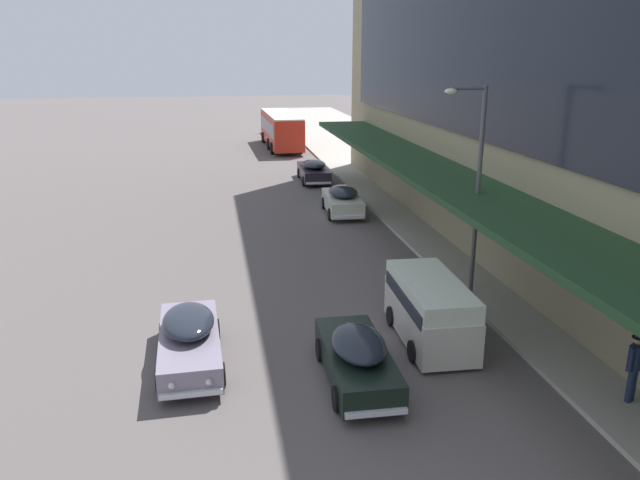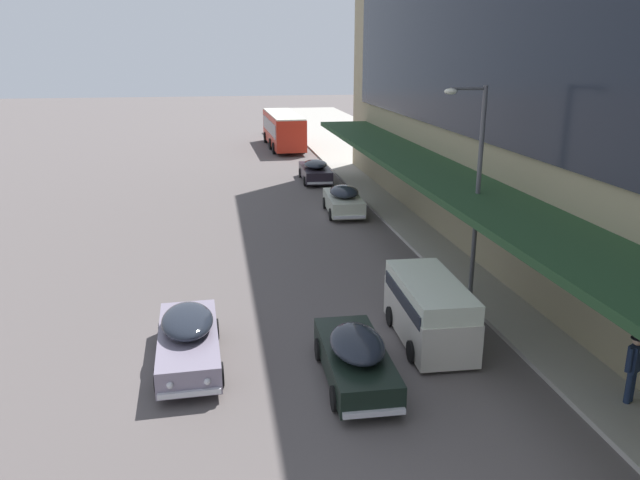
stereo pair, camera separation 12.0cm
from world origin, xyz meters
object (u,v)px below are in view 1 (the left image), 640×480
Objects in this scene: sedan_oncoming_rear at (357,356)px; sedan_trailing_mid at (314,171)px; sedan_oncoming_front at (273,128)px; sedan_far_back at (343,200)px; pedestrian_at_kerb at (635,364)px; transit_bus_kerbside_front at (281,128)px; vw_van at (429,306)px; sedan_trailing_near at (189,339)px; street_lamp at (474,178)px.

sedan_oncoming_rear is 27.01m from sedan_trailing_mid.
sedan_oncoming_front is 33.92m from sedan_far_back.
pedestrian_at_kerb is at bearing -81.18° from sedan_far_back.
transit_bus_kerbside_front reaches higher than sedan_trailing_mid.
sedan_trailing_mid is at bearing 88.86° from vw_van.
pedestrian_at_kerb reaches higher than sedan_far_back.
sedan_oncoming_rear is 6.90m from pedestrian_at_kerb.
sedan_oncoming_front is 0.98× the size of sedan_trailing_mid.
sedan_oncoming_rear is at bearing -93.80° from transit_bus_kerbside_front.
sedan_trailing_near is 17.68m from sedan_far_back.
pedestrian_at_kerb is (10.91, -4.26, 0.44)m from sedan_trailing_near.
sedan_far_back is 0.61× the size of street_lamp.
transit_bus_kerbside_front is at bearing 94.64° from pedestrian_at_kerb.
street_lamp reaches higher than sedan_trailing_near.
sedan_trailing_mid is 1.10× the size of vw_van.
vw_van is at bearing -90.10° from transit_bus_kerbside_front.
sedan_oncoming_front is 1.02× the size of sedan_trailing_near.
sedan_oncoming_rear is 2.45× the size of pedestrian_at_kerb.
street_lamp is (1.94, -12.57, 3.61)m from sedan_far_back.
sedan_trailing_mid is at bearing 96.31° from pedestrian_at_kerb.
sedan_trailing_mid is (0.27, -24.87, -0.00)m from sedan_oncoming_front.
pedestrian_at_kerb is (3.49, -54.05, 0.43)m from sedan_oncoming_front.
sedan_oncoming_rear is 0.90× the size of sedan_trailing_mid.
pedestrian_at_kerb is (3.22, -29.17, 0.44)m from sedan_trailing_mid.
sedan_oncoming_front is 49.51m from vw_van.
sedan_trailing_near is 26.07m from sedan_trailing_mid.
vw_van is at bearing 2.20° from sedan_trailing_near.
street_lamp reaches higher than vw_van.
vw_van is (-0.49, -24.64, 0.35)m from sedan_trailing_mid.
transit_bus_kerbside_front is at bearing 86.20° from sedan_oncoming_rear.
sedan_oncoming_front is at bearing 92.83° from street_lamp.
sedan_trailing_near is at bearing -98.48° from sedan_oncoming_front.
sedan_trailing_near is 0.67× the size of street_lamp.
pedestrian_at_kerb reaches higher than sedan_trailing_near.
transit_bus_kerbside_front reaches higher than sedan_trailing_near.
vw_van is 0.63× the size of street_lamp.
sedan_trailing_mid is (3.25, 26.82, -0.01)m from sedan_oncoming_rear.
pedestrian_at_kerb is (6.47, -2.36, 0.43)m from sedan_oncoming_rear.
street_lamp is at bearing -86.24° from transit_bus_kerbside_front.
street_lamp is (-1.19, 7.56, 3.21)m from pedestrian_at_kerb.
sedan_trailing_mid is (0.42, -15.71, -1.06)m from transit_bus_kerbside_front.
sedan_far_back is at bearing -89.38° from sedan_oncoming_front.
pedestrian_at_kerb is at bearing -21.31° from sedan_trailing_near.
sedan_trailing_mid is 9.05m from sedan_far_back.
sedan_far_back is 0.98× the size of vw_van.
sedan_trailing_near is (-7.42, -49.79, -0.01)m from sedan_oncoming_front.
street_lamp is (9.73, 3.30, 3.65)m from sedan_trailing_near.
sedan_oncoming_front is at bearing 93.69° from pedestrian_at_kerb.
transit_bus_kerbside_front is 37.50m from street_lamp.
pedestrian_at_kerb is 8.30m from street_lamp.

